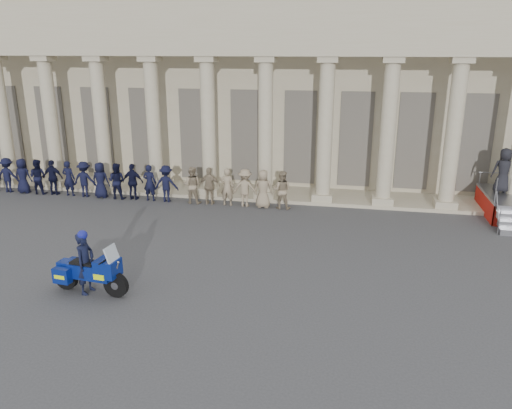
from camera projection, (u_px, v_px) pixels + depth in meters
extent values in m
plane|color=#39393C|center=(178.00, 270.00, 15.55)|extent=(90.00, 90.00, 0.00)
cube|color=tan|center=(265.00, 87.00, 28.23)|extent=(40.00, 10.00, 9.00)
cube|color=tan|center=(241.00, 192.00, 23.76)|extent=(40.00, 2.60, 0.15)
cube|color=tan|center=(236.00, 44.00, 21.00)|extent=(35.80, 1.00, 1.00)
cube|color=tan|center=(235.00, 16.00, 20.67)|extent=(35.80, 1.00, 1.20)
cube|color=tan|center=(12.00, 179.00, 25.15)|extent=(0.90, 0.90, 0.30)
cylinder|color=tan|center=(3.00, 120.00, 24.26)|extent=(0.64, 0.64, 5.60)
cube|color=tan|center=(59.00, 182.00, 24.66)|extent=(0.90, 0.90, 0.30)
cylinder|color=tan|center=(51.00, 122.00, 23.77)|extent=(0.64, 0.64, 5.60)
cube|color=tan|center=(43.00, 58.00, 22.90)|extent=(0.85, 0.85, 0.24)
cube|color=tan|center=(107.00, 184.00, 24.17)|extent=(0.90, 0.90, 0.30)
cylinder|color=tan|center=(101.00, 123.00, 23.28)|extent=(0.64, 0.64, 5.60)
cube|color=tan|center=(95.00, 58.00, 22.41)|extent=(0.85, 0.85, 0.24)
cube|color=tan|center=(158.00, 187.00, 23.68)|extent=(0.90, 0.90, 0.30)
cylinder|color=tan|center=(154.00, 125.00, 22.79)|extent=(0.64, 0.64, 5.60)
cube|color=tan|center=(150.00, 59.00, 21.92)|extent=(0.85, 0.85, 0.24)
cube|color=tan|center=(210.00, 190.00, 23.19)|extent=(0.90, 0.90, 0.30)
cylinder|color=tan|center=(208.00, 127.00, 22.30)|extent=(0.64, 0.64, 5.60)
cube|color=tan|center=(206.00, 59.00, 21.43)|extent=(0.85, 0.85, 0.24)
cube|color=tan|center=(265.00, 193.00, 22.70)|extent=(0.90, 0.90, 0.30)
cylinder|color=tan|center=(265.00, 129.00, 21.81)|extent=(0.64, 0.64, 5.60)
cube|color=tan|center=(266.00, 59.00, 20.94)|extent=(0.85, 0.85, 0.24)
cube|color=tan|center=(322.00, 196.00, 22.21)|extent=(0.90, 0.90, 0.30)
cylinder|color=tan|center=(325.00, 130.00, 21.32)|extent=(0.64, 0.64, 5.60)
cube|color=tan|center=(328.00, 59.00, 20.45)|extent=(0.85, 0.85, 0.24)
cube|color=tan|center=(382.00, 200.00, 21.72)|extent=(0.90, 0.90, 0.30)
cylinder|color=tan|center=(388.00, 132.00, 20.83)|extent=(0.64, 0.64, 5.60)
cube|color=tan|center=(394.00, 60.00, 19.96)|extent=(0.85, 0.85, 0.24)
cube|color=tan|center=(445.00, 203.00, 21.22)|extent=(0.90, 0.90, 0.30)
cylinder|color=tan|center=(453.00, 134.00, 20.34)|extent=(0.64, 0.64, 5.60)
cube|color=tan|center=(462.00, 60.00, 19.47)|extent=(0.85, 0.85, 0.24)
cube|color=tan|center=(511.00, 207.00, 20.73)|extent=(0.90, 0.90, 0.30)
cube|color=black|center=(9.00, 128.00, 26.61)|extent=(1.30, 0.12, 4.20)
cube|color=black|center=(53.00, 129.00, 26.12)|extent=(1.30, 0.12, 4.20)
cube|color=black|center=(99.00, 131.00, 25.63)|extent=(1.30, 0.12, 4.20)
cube|color=black|center=(146.00, 132.00, 25.14)|extent=(1.30, 0.12, 4.20)
cube|color=black|center=(195.00, 134.00, 24.65)|extent=(1.30, 0.12, 4.20)
cube|color=black|center=(247.00, 136.00, 24.16)|extent=(1.30, 0.12, 4.20)
cube|color=black|center=(300.00, 138.00, 23.67)|extent=(1.30, 0.12, 4.20)
cube|color=black|center=(356.00, 140.00, 23.18)|extent=(1.30, 0.12, 4.20)
cube|color=black|center=(414.00, 142.00, 22.69)|extent=(1.30, 0.12, 4.20)
cube|color=black|center=(474.00, 144.00, 22.20)|extent=(1.30, 0.12, 4.20)
imported|color=black|center=(8.00, 175.00, 23.77)|extent=(1.07, 0.62, 1.66)
imported|color=black|center=(23.00, 176.00, 23.62)|extent=(0.81, 0.53, 1.66)
imported|color=black|center=(38.00, 177.00, 23.47)|extent=(0.81, 0.63, 1.66)
imported|color=black|center=(53.00, 178.00, 23.32)|extent=(0.97, 0.40, 1.66)
imported|color=black|center=(69.00, 178.00, 23.17)|extent=(0.61, 0.40, 1.66)
imported|color=black|center=(85.00, 179.00, 23.02)|extent=(1.07, 0.62, 1.66)
imported|color=black|center=(100.00, 180.00, 22.87)|extent=(0.81, 0.53, 1.66)
imported|color=black|center=(117.00, 181.00, 22.72)|extent=(0.81, 0.63, 1.66)
imported|color=black|center=(133.00, 182.00, 22.57)|extent=(0.97, 0.40, 1.66)
imported|color=black|center=(150.00, 183.00, 22.42)|extent=(0.61, 0.40, 1.66)
imported|color=black|center=(166.00, 184.00, 22.26)|extent=(1.07, 0.62, 1.66)
imported|color=gray|center=(192.00, 185.00, 22.04)|extent=(0.81, 0.63, 1.66)
imported|color=gray|center=(210.00, 186.00, 21.89)|extent=(0.97, 0.40, 1.66)
imported|color=gray|center=(227.00, 187.00, 21.74)|extent=(0.61, 0.40, 1.66)
imported|color=gray|center=(245.00, 188.00, 21.59)|extent=(1.07, 0.62, 1.66)
imported|color=gray|center=(263.00, 189.00, 21.43)|extent=(0.81, 0.53, 1.66)
imported|color=gray|center=(282.00, 190.00, 21.28)|extent=(0.81, 0.63, 1.66)
cube|color=#A7160D|center=(484.00, 204.00, 20.75)|extent=(0.04, 3.21, 0.81)
cube|color=gray|center=(512.00, 208.00, 18.96)|extent=(1.10, 0.28, 0.23)
imported|color=black|center=(504.00, 170.00, 20.39)|extent=(0.90, 0.59, 1.85)
cylinder|color=black|center=(116.00, 285.00, 13.77)|extent=(0.73, 0.22, 0.72)
cylinder|color=black|center=(66.00, 277.00, 14.23)|extent=(0.73, 0.22, 0.72)
cube|color=navy|center=(91.00, 271.00, 13.89)|extent=(1.29, 0.58, 0.41)
cube|color=navy|center=(108.00, 268.00, 13.69)|extent=(0.65, 0.62, 0.49)
cube|color=silver|center=(108.00, 276.00, 13.76)|extent=(0.27, 0.35, 0.13)
cube|color=#B2BFCC|center=(112.00, 256.00, 13.53)|extent=(0.27, 0.52, 0.58)
cube|color=black|center=(84.00, 263.00, 13.89)|extent=(0.74, 0.44, 0.11)
cube|color=navy|center=(66.00, 265.00, 14.09)|extent=(0.41, 0.40, 0.24)
cube|color=navy|center=(62.00, 275.00, 13.80)|extent=(0.51, 0.29, 0.43)
cube|color=#E2FE0D|center=(62.00, 275.00, 13.80)|extent=(0.35, 0.29, 0.11)
cube|color=navy|center=(78.00, 266.00, 14.43)|extent=(0.51, 0.29, 0.43)
cube|color=#E2FE0D|center=(78.00, 266.00, 14.43)|extent=(0.35, 0.29, 0.11)
cylinder|color=silver|center=(82.00, 276.00, 14.39)|extent=(0.66, 0.17, 0.11)
cylinder|color=black|center=(107.00, 259.00, 13.61)|extent=(0.11, 0.76, 0.04)
imported|color=black|center=(85.00, 263.00, 13.87)|extent=(0.49, 0.69, 1.78)
sphere|color=navy|center=(82.00, 235.00, 13.62)|extent=(0.28, 0.28, 0.28)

